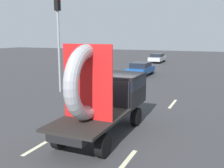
{
  "coord_description": "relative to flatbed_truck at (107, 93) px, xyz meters",
  "views": [
    {
      "loc": [
        4.54,
        -9.88,
        3.95
      ],
      "look_at": [
        0.21,
        0.1,
        1.94
      ],
      "focal_mm": 42.12,
      "sensor_mm": 36.0,
      "label": 1
    }
  ],
  "objects": [
    {
      "name": "ground_plane",
      "position": [
        -0.21,
        0.37,
        -1.64
      ],
      "size": [
        120.0,
        120.0,
        0.0
      ],
      "primitive_type": "plane",
      "color": "#38383A"
    },
    {
      "name": "flatbed_truck",
      "position": [
        0.0,
        0.0,
        0.0
      ],
      "size": [
        2.02,
        5.43,
        3.67
      ],
      "color": "black",
      "rests_on": "ground_plane"
    },
    {
      "name": "distant_sedan",
      "position": [
        -3.33,
        15.32,
        -0.92
      ],
      "size": [
        1.77,
        4.13,
        1.35
      ],
      "color": "black",
      "rests_on": "ground_plane"
    },
    {
      "name": "traffic_light",
      "position": [
        -6.32,
        5.81,
        2.54
      ],
      "size": [
        0.42,
        0.36,
        6.5
      ],
      "color": "gray",
      "rests_on": "ground_plane"
    },
    {
      "name": "lane_dash_left_near",
      "position": [
        -1.66,
        -2.09,
        -1.64
      ],
      "size": [
        0.16,
        2.26,
        0.01
      ],
      "primitive_type": "cube",
      "rotation": [
        0.0,
        0.0,
        1.57
      ],
      "color": "beige",
      "rests_on": "ground_plane"
    },
    {
      "name": "lane_dash_left_far",
      "position": [
        -1.66,
        5.88,
        -1.64
      ],
      "size": [
        0.16,
        2.76,
        0.01
      ],
      "primitive_type": "cube",
      "rotation": [
        0.0,
        0.0,
        1.57
      ],
      "color": "beige",
      "rests_on": "ground_plane"
    },
    {
      "name": "lane_dash_right_near",
      "position": [
        1.66,
        -2.52,
        -1.64
      ],
      "size": [
        0.16,
        2.39,
        0.01
      ],
      "primitive_type": "cube",
      "rotation": [
        0.0,
        0.0,
        1.57
      ],
      "color": "beige",
      "rests_on": "ground_plane"
    },
    {
      "name": "lane_dash_right_far",
      "position": [
        1.66,
        5.59,
        -1.64
      ],
      "size": [
        0.16,
        2.11,
        0.01
      ],
      "primitive_type": "cube",
      "rotation": [
        0.0,
        0.0,
        1.57
      ],
      "color": "beige",
      "rests_on": "ground_plane"
    },
    {
      "name": "oncoming_car",
      "position": [
        -5.0,
        28.76,
        -0.93
      ],
      "size": [
        1.74,
        4.07,
        1.33
      ],
      "color": "black",
      "rests_on": "ground_plane"
    }
  ]
}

